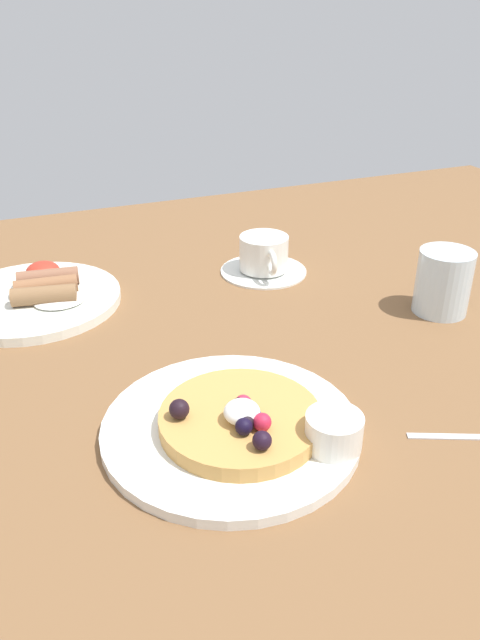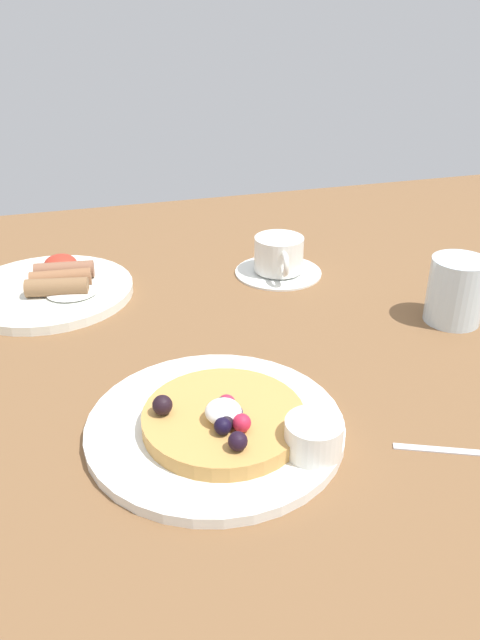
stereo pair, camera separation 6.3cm
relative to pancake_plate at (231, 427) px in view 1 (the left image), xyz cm
name	(u,v)px [view 1 (the left image)]	position (x,y,z in cm)	size (l,w,h in cm)	color
ground_plane	(248,361)	(7.49, 13.68, -2.05)	(170.05, 122.60, 3.00)	brown
pancake_plate	(231,427)	(0.00, 0.00, 0.00)	(25.31, 25.31, 1.10)	white
pancake_with_berries	(240,419)	(0.54, -1.08, 1.61)	(15.72, 15.72, 3.69)	tan
syrup_ramekin	(331,432)	(7.24, -6.70, 2.27)	(5.33, 5.33, 3.33)	white
breakfast_plate	(33,300)	(-15.16, 36.27, 0.10)	(23.79, 23.79, 1.30)	white
fried_breakfast	(47,284)	(-13.00, 36.73, 1.90)	(9.81, 13.69, 2.81)	brown
coffee_saucer	(263,270)	(18.71, 34.43, -0.25)	(13.17, 13.17, 0.61)	white
coffee_cup	(264,252)	(18.68, 34.27, 2.74)	(7.39, 10.22, 5.16)	white
water_glass	(444,282)	(35.40, 13.59, 3.74)	(7.21, 7.21, 8.59)	silver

